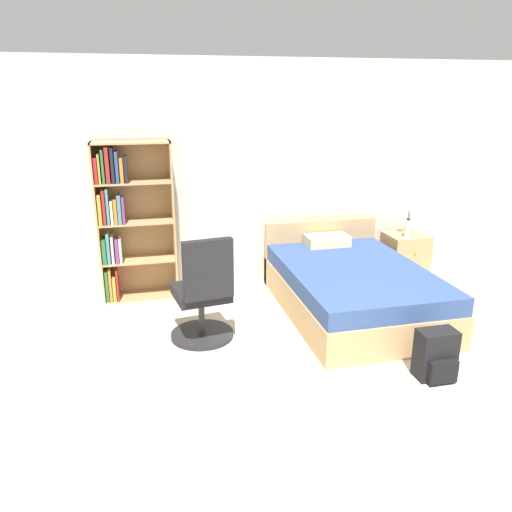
{
  "coord_description": "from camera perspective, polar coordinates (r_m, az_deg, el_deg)",
  "views": [
    {
      "loc": [
        -1.52,
        -2.44,
        2.22
      ],
      "look_at": [
        -0.46,
        1.98,
        0.73
      ],
      "focal_mm": 35.0,
      "sensor_mm": 36.0,
      "label": 1
    }
  ],
  "objects": [
    {
      "name": "water_bottle",
      "position": [
        6.26,
        16.93,
        3.06
      ],
      "size": [
        0.07,
        0.07,
        0.23
      ],
      "color": "silver",
      "rests_on": "nightstand"
    },
    {
      "name": "wall_back",
      "position": [
        5.95,
        1.58,
        9.22
      ],
      "size": [
        9.0,
        0.06,
        2.6
      ],
      "color": "silver",
      "rests_on": "ground_plane"
    },
    {
      "name": "table_lamp",
      "position": [
        6.38,
        17.21,
        5.82
      ],
      "size": [
        0.22,
        0.22,
        0.5
      ],
      "color": "tan",
      "rests_on": "nightstand"
    },
    {
      "name": "backpack_black",
      "position": [
        4.37,
        19.9,
        -10.67
      ],
      "size": [
        0.31,
        0.25,
        0.42
      ],
      "color": "black",
      "rests_on": "ground_plane"
    },
    {
      "name": "ground_plane",
      "position": [
        3.64,
        15.48,
        -20.32
      ],
      "size": [
        14.0,
        14.0,
        0.0
      ],
      "primitive_type": "plane",
      "color": "beige"
    },
    {
      "name": "office_chair",
      "position": [
        4.6,
        -6.03,
        -4.66
      ],
      "size": [
        0.6,
        0.65,
        1.04
      ],
      "color": "#232326",
      "rests_on": "ground_plane"
    },
    {
      "name": "bookshelf",
      "position": [
        5.61,
        -14.68,
        4.09
      ],
      "size": [
        0.82,
        0.32,
        1.74
      ],
      "color": "tan",
      "rests_on": "ground_plane"
    },
    {
      "name": "bed",
      "position": [
        5.39,
        10.75,
        -3.48
      ],
      "size": [
        1.39,
        2.08,
        0.76
      ],
      "color": "tan",
      "rests_on": "ground_plane"
    },
    {
      "name": "nightstand",
      "position": [
        6.5,
        16.63,
        -0.01
      ],
      "size": [
        0.48,
        0.47,
        0.57
      ],
      "color": "tan",
      "rests_on": "ground_plane"
    }
  ]
}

